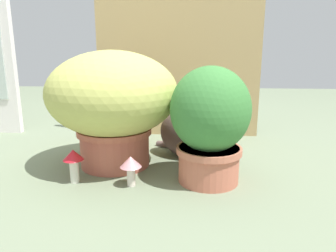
{
  "coord_description": "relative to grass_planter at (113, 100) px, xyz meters",
  "views": [
    {
      "loc": [
        0.17,
        -1.29,
        0.49
      ],
      "look_at": [
        0.07,
        0.0,
        0.18
      ],
      "focal_mm": 33.49,
      "sensor_mm": 36.0,
      "label": 1
    }
  ],
  "objects": [
    {
      "name": "mushroom_ornament_red",
      "position": [
        -0.11,
        -0.2,
        -0.2
      ],
      "size": [
        0.08,
        0.08,
        0.13
      ],
      "color": "silver",
      "rests_on": "ground"
    },
    {
      "name": "ground_plane",
      "position": [
        0.16,
        -0.0,
        -0.29
      ],
      "size": [
        6.0,
        6.0,
        0.0
      ],
      "primitive_type": "plane",
      "color": "slate"
    },
    {
      "name": "cat",
      "position": [
        0.31,
        0.13,
        -0.16
      ],
      "size": [
        0.32,
        0.32,
        0.32
      ],
      "color": "brown",
      "rests_on": "ground"
    },
    {
      "name": "cardboard_backdrop",
      "position": [
        0.25,
        0.54,
        0.14
      ],
      "size": [
        0.94,
        0.03,
        0.86
      ],
      "primitive_type": "cube",
      "color": "tan",
      "rests_on": "ground"
    },
    {
      "name": "leafy_planter",
      "position": [
        0.4,
        -0.15,
        -0.05
      ],
      "size": [
        0.3,
        0.3,
        0.44
      ],
      "color": "#C26A52",
      "rests_on": "ground"
    },
    {
      "name": "grass_planter",
      "position": [
        0.0,
        0.0,
        0.0
      ],
      "size": [
        0.55,
        0.55,
        0.5
      ],
      "color": "#B55C4A",
      "rests_on": "ground"
    },
    {
      "name": "mushroom_ornament_pink",
      "position": [
        0.11,
        -0.22,
        -0.2
      ],
      "size": [
        0.08,
        0.08,
        0.11
      ],
      "color": "silver",
      "rests_on": "ground"
    }
  ]
}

